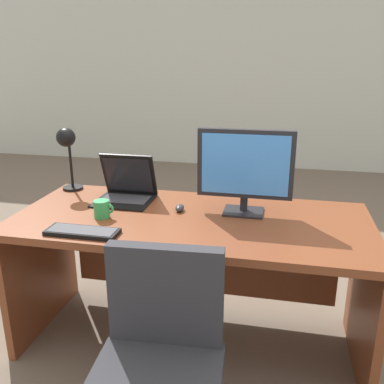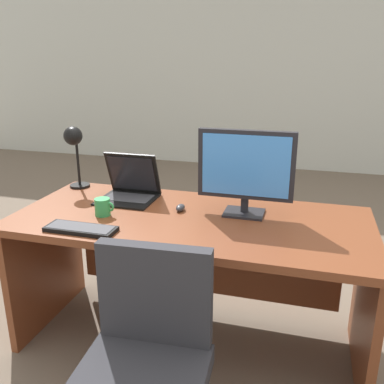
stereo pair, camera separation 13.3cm
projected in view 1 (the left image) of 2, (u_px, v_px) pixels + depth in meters
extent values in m
plane|color=#6B5B4C|center=(226.00, 234.00, 3.72)|extent=(12.00, 12.00, 0.00)
cube|color=silver|center=(254.00, 63.00, 5.61)|extent=(10.00, 0.10, 2.80)
cube|color=brown|center=(190.00, 221.00, 2.11)|extent=(1.77, 0.80, 0.04)
cube|color=brown|center=(42.00, 269.00, 2.39)|extent=(0.04, 0.70, 0.69)
cube|color=brown|center=(364.00, 304.00, 2.05)|extent=(0.04, 0.70, 0.69)
cube|color=brown|center=(201.00, 254.00, 2.49)|extent=(1.56, 0.02, 0.49)
cube|color=black|center=(243.00, 212.00, 2.16)|extent=(0.20, 0.16, 0.01)
cube|color=black|center=(244.00, 203.00, 2.15)|extent=(0.04, 0.02, 0.07)
cube|color=black|center=(245.00, 164.00, 2.08)|extent=(0.48, 0.04, 0.34)
cube|color=#3F8CEA|center=(245.00, 165.00, 2.06)|extent=(0.43, 0.00, 0.30)
cube|color=black|center=(124.00, 201.00, 2.32)|extent=(0.30, 0.27, 0.01)
cube|color=#38383D|center=(125.00, 199.00, 2.34)|extent=(0.26, 0.15, 0.00)
cube|color=black|center=(129.00, 174.00, 2.37)|extent=(0.30, 0.10, 0.25)
cube|color=black|center=(128.00, 175.00, 2.36)|extent=(0.27, 0.08, 0.21)
cube|color=black|center=(82.00, 232.00, 1.90)|extent=(0.33, 0.12, 0.02)
cube|color=#47474C|center=(82.00, 230.00, 1.90)|extent=(0.31, 0.10, 0.00)
ellipsoid|color=#2D2D33|center=(180.00, 208.00, 2.18)|extent=(0.04, 0.08, 0.03)
cylinder|color=black|center=(73.00, 188.00, 2.54)|extent=(0.12, 0.12, 0.01)
cylinder|color=black|center=(71.00, 165.00, 2.50)|extent=(0.02, 0.02, 0.27)
sphere|color=black|center=(66.00, 137.00, 2.42)|extent=(0.11, 0.11, 0.11)
cylinder|color=green|center=(102.00, 209.00, 2.09)|extent=(0.08, 0.08, 0.09)
torus|color=green|center=(109.00, 209.00, 2.08)|extent=(0.05, 0.01, 0.05)
cube|color=#2D2D33|center=(165.00, 295.00, 1.58)|extent=(0.44, 0.09, 0.40)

